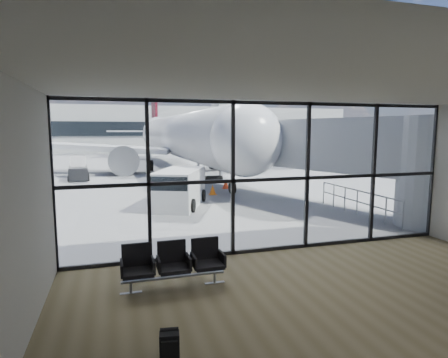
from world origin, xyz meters
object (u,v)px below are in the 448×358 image
airliner (180,136)px  service_van (179,188)px  seating_row (173,262)px  belt_loader (78,172)px  backpack (170,346)px

airliner → service_van: airliner is taller
seating_row → service_van: size_ratio=0.54×
service_van → belt_loader: size_ratio=1.19×
backpack → service_van: bearing=87.6°
backpack → airliner: bearing=87.9°
seating_row → service_van: 9.42m
service_van → seating_row: bearing=-77.2°
seating_row → airliner: (4.88, 27.38, 2.52)m
backpack → airliner: (5.37, 30.20, 2.88)m
airliner → service_van: (-3.16, -18.12, -2.20)m
airliner → belt_loader: 10.91m
belt_loader → seating_row: bearing=-84.1°
backpack → airliner: 30.81m
seating_row → belt_loader: (-3.83, 21.32, -0.02)m
airliner → belt_loader: (-8.71, -6.06, -2.54)m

